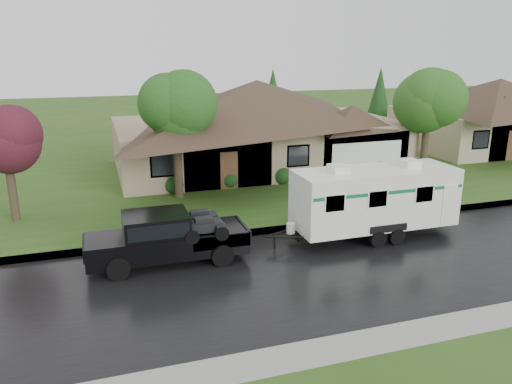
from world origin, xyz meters
TOP-DOWN VIEW (x-y plane):
  - ground at (0.00, 0.00)m, footprint 140.00×140.00m
  - road at (0.00, -2.00)m, footprint 140.00×8.00m
  - curb at (0.00, 2.25)m, footprint 140.00×0.50m
  - lawn at (0.00, 15.00)m, footprint 140.00×26.00m
  - house_main at (2.29, 13.84)m, footprint 19.44×10.80m
  - house_neighbor at (22.27, 14.34)m, footprint 15.12×9.72m
  - tree_left_green at (-4.18, 8.21)m, footprint 4.01×4.01m
  - tree_red at (-11.92, 6.95)m, footprint 3.18×3.18m
  - tree_right_green at (11.18, 8.63)m, footprint 3.98×3.98m
  - shrub_row at (2.00, 9.30)m, footprint 13.60×1.00m
  - pickup_truck at (-6.02, 0.43)m, footprint 5.86×2.23m
  - travel_trailer at (2.78, 0.43)m, footprint 7.23×2.54m

SIDE VIEW (x-z plane):
  - ground at x=0.00m, z-range 0.00..0.00m
  - road at x=0.00m, z-range 0.00..0.01m
  - curb at x=0.00m, z-range 0.00..0.15m
  - lawn at x=0.00m, z-range 0.00..0.15m
  - shrub_row at x=2.00m, z-range 0.15..1.15m
  - pickup_truck at x=-6.02m, z-range 0.07..2.02m
  - travel_trailer at x=2.78m, z-range 0.10..3.34m
  - house_neighbor at x=22.27m, z-range 0.10..6.55m
  - house_main at x=2.29m, z-range 0.14..7.04m
  - tree_red at x=-11.92m, z-range 1.17..6.43m
  - tree_right_green at x=11.18m, z-range 1.43..8.02m
  - tree_left_green at x=-4.18m, z-range 1.44..8.07m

